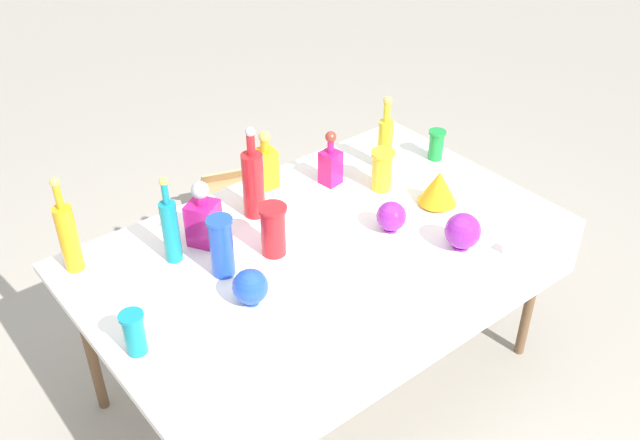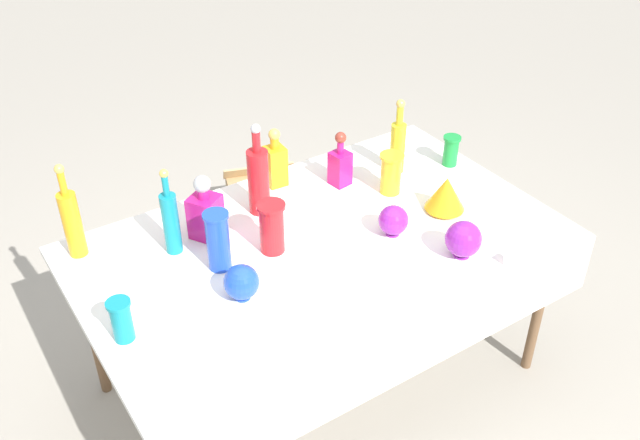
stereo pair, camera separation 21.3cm
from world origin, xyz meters
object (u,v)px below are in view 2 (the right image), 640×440
object	(u,v)px
tall_bottle_1	(258,179)
round_bowl_0	(393,220)
slender_vase_4	(451,149)
round_bowl_1	(463,239)
square_decanter_0	(340,164)
square_decanter_1	(205,212)
tall_bottle_3	(398,144)
square_decanter_2	(275,162)
slender_vase_1	(391,172)
tall_bottle_0	(171,220)
tall_bottle_2	(72,221)
slender_vase_0	(121,319)
slender_vase_3	(272,226)
round_bowl_2	(241,282)
slender_vase_2	(218,239)
cardboard_box_behind_left	(269,202)
fluted_vase_0	(446,194)

from	to	relation	value
tall_bottle_1	round_bowl_0	size ratio (longest dim) A/B	3.15
slender_vase_4	round_bowl_1	bearing A→B (deg)	-128.06
square_decanter_0	square_decanter_1	distance (m)	0.65
tall_bottle_3	square_decanter_2	xyz separation A→B (m)	(-0.51, 0.20, -0.03)
tall_bottle_3	slender_vase_1	xyz separation A→B (m)	(-0.13, -0.12, -0.04)
tall_bottle_0	slender_vase_4	world-z (taller)	tall_bottle_0
slender_vase_4	tall_bottle_2	bearing A→B (deg)	170.53
slender_vase_0	slender_vase_4	bearing A→B (deg)	9.00
slender_vase_1	slender_vase_4	bearing A→B (deg)	5.32
square_decanter_0	slender_vase_3	world-z (taller)	square_decanter_0
round_bowl_1	slender_vase_3	bearing A→B (deg)	143.91
tall_bottle_0	slender_vase_3	bearing A→B (deg)	-32.80
square_decanter_2	round_bowl_2	world-z (taller)	square_decanter_2
tall_bottle_2	slender_vase_0	xyz separation A→B (m)	(-0.02, -0.53, -0.06)
tall_bottle_2	slender_vase_3	size ratio (longest dim) A/B	1.87
slender_vase_1	slender_vase_2	bearing A→B (deg)	-175.73
square_decanter_0	square_decanter_1	world-z (taller)	square_decanter_1
slender_vase_1	round_bowl_0	distance (m)	0.31
tall_bottle_2	square_decanter_2	distance (m)	0.88
slender_vase_1	round_bowl_0	xyz separation A→B (m)	(-0.18, -0.25, -0.03)
square_decanter_2	slender_vase_0	distance (m)	1.05
slender_vase_0	cardboard_box_behind_left	size ratio (longest dim) A/B	0.28
slender_vase_3	round_bowl_1	world-z (taller)	slender_vase_3
tall_bottle_0	cardboard_box_behind_left	xyz separation A→B (m)	(0.93, 0.94, -0.78)
slender_vase_0	slender_vase_1	bearing A→B (deg)	10.07
tall_bottle_3	slender_vase_2	xyz separation A→B (m)	(-0.97, -0.19, -0.01)
square_decanter_2	slender_vase_4	distance (m)	0.80
tall_bottle_0	square_decanter_0	xyz separation A→B (m)	(0.80, 0.05, -0.04)
square_decanter_2	slender_vase_1	size ratio (longest dim) A/B	1.47
round_bowl_0	round_bowl_1	size ratio (longest dim) A/B	0.86
round_bowl_2	slender_vase_2	bearing A→B (deg)	86.01
slender_vase_2	tall_bottle_1	bearing A→B (deg)	38.50
square_decanter_1	fluted_vase_0	xyz separation A→B (m)	(0.89, -0.38, -0.03)
slender_vase_3	fluted_vase_0	xyz separation A→B (m)	(0.73, -0.15, -0.03)
slender_vase_4	tall_bottle_3	bearing A→B (deg)	159.20
square_decanter_1	tall_bottle_3	bearing A→B (deg)	-1.16
tall_bottle_3	round_bowl_1	distance (m)	0.65
tall_bottle_0	fluted_vase_0	xyz separation A→B (m)	(1.04, -0.36, -0.06)
tall_bottle_1	tall_bottle_2	bearing A→B (deg)	170.05
tall_bottle_1	fluted_vase_0	xyz separation A→B (m)	(0.64, -0.41, -0.07)
tall_bottle_0	tall_bottle_3	bearing A→B (deg)	0.15
tall_bottle_2	round_bowl_2	distance (m)	0.69
tall_bottle_2	slender_vase_2	size ratio (longest dim) A/B	1.64
square_decanter_2	tall_bottle_1	bearing A→B (deg)	-138.06
fluted_vase_0	cardboard_box_behind_left	world-z (taller)	fluted_vase_0
fluted_vase_0	round_bowl_0	xyz separation A→B (m)	(-0.28, -0.02, -0.02)
slender_vase_4	fluted_vase_0	bearing A→B (deg)	-135.09
tall_bottle_3	slender_vase_3	xyz separation A→B (m)	(-0.76, -0.20, -0.02)
square_decanter_2	tall_bottle_2	bearing A→B (deg)	-178.71
square_decanter_1	slender_vase_2	xyz separation A→B (m)	(-0.05, -0.21, 0.02)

